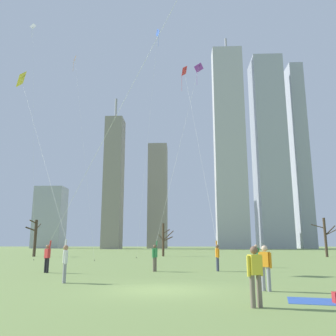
% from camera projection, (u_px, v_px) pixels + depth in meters
% --- Properties ---
extents(ground_plane, '(400.00, 400.00, 0.00)m').
position_uv_depth(ground_plane, '(161.00, 290.00, 13.18)').
color(ground_plane, '#7A934C').
extents(kite_flyer_foreground_right_purple, '(3.74, 4.57, 16.21)m').
position_uv_depth(kite_flyer_foreground_right_purple, '(161.00, 230.00, 22.82)').
color(kite_flyer_foreground_right_purple, '#726656').
rests_on(kite_flyer_foreground_right_purple, ground).
extents(kite_flyer_far_back_green, '(9.45, 8.95, 14.53)m').
position_uv_depth(kite_flyer_far_back_green, '(77.00, 197.00, 19.66)').
color(kite_flyer_far_back_green, black).
rests_on(kite_flyer_far_back_green, ground).
extents(kite_flyer_midfield_right_red, '(2.28, 9.75, 18.79)m').
position_uv_depth(kite_flyer_midfield_right_red, '(209.00, 207.00, 24.64)').
color(kite_flyer_midfield_right_red, '#33384C').
rests_on(kite_flyer_midfield_right_red, ground).
extents(kite_flyer_foreground_left_yellow, '(6.99, 8.69, 14.26)m').
position_uv_depth(kite_flyer_foreground_left_yellow, '(49.00, 195.00, 18.35)').
color(kite_flyer_foreground_left_yellow, gray).
rests_on(kite_flyer_foreground_left_yellow, ground).
extents(bystander_watching_nearby, '(0.47, 0.33, 1.62)m').
position_uv_depth(bystander_watching_nearby, '(255.00, 273.00, 9.72)').
color(bystander_watching_nearby, '#726656').
rests_on(bystander_watching_nearby, ground).
extents(bystander_strolling_midfield, '(0.42, 0.37, 1.62)m').
position_uv_depth(bystander_strolling_midfield, '(265.00, 265.00, 12.99)').
color(bystander_strolling_midfield, gray).
rests_on(bystander_strolling_midfield, ground).
extents(bystander_far_off_by_trees, '(0.42, 0.37, 1.62)m').
position_uv_depth(bystander_far_off_by_trees, '(256.00, 255.00, 25.83)').
color(bystander_far_off_by_trees, '#33384C').
rests_on(bystander_far_off_by_trees, ground).
extents(distant_kite_drifting_left_blue, '(2.95, 3.13, 28.89)m').
position_uv_depth(distant_kite_drifting_left_blue, '(156.00, 54.00, 45.53)').
color(distant_kite_drifting_left_blue, blue).
rests_on(distant_kite_drifting_left_blue, ground).
extents(distant_kite_high_overhead_white, '(2.73, 0.30, 27.67)m').
position_uv_depth(distant_kite_high_overhead_white, '(33.00, 53.00, 41.83)').
color(distant_kite_high_overhead_white, white).
rests_on(distant_kite_high_overhead_white, ground).
extents(distant_kite_drifting_right_orange, '(5.29, 5.75, 25.94)m').
position_uv_depth(distant_kite_drifting_right_orange, '(76.00, 73.00, 45.42)').
color(distant_kite_drifting_right_orange, orange).
rests_on(distant_kite_drifting_right_orange, ground).
extents(picnic_spot, '(2.09, 1.80, 0.31)m').
position_uv_depth(picnic_spot, '(331.00, 299.00, 10.38)').
color(picnic_spot, '#3359B2').
rests_on(picnic_spot, ground).
extents(bare_tree_far_right_edge, '(2.11, 2.67, 4.44)m').
position_uv_depth(bare_tree_far_right_edge, '(164.00, 239.00, 48.70)').
color(bare_tree_far_right_edge, '#4C3828').
rests_on(bare_tree_far_right_edge, ground).
extents(bare_tree_center, '(3.15, 1.18, 5.02)m').
position_uv_depth(bare_tree_center, '(326.00, 236.00, 46.36)').
color(bare_tree_center, '#423326').
rests_on(bare_tree_center, ground).
extents(bare_tree_rightmost, '(1.45, 2.67, 4.83)m').
position_uv_depth(bare_tree_rightmost, '(35.00, 236.00, 47.54)').
color(bare_tree_rightmost, '#423326').
rests_on(bare_tree_rightmost, ground).
extents(skyline_slender_spire, '(10.19, 11.58, 66.86)m').
position_uv_depth(skyline_slender_spire, '(269.00, 150.00, 122.94)').
color(skyline_slender_spire, '#9EA3AD').
rests_on(skyline_slender_spire, ground).
extents(skyline_mid_tower_left, '(10.16, 6.17, 73.71)m').
position_uv_depth(skyline_mid_tower_left, '(230.00, 144.00, 119.21)').
color(skyline_mid_tower_left, '#B2B2B7').
rests_on(skyline_mid_tower_left, ground).
extents(skyline_wide_slab, '(5.02, 8.76, 68.20)m').
position_uv_depth(skyline_wide_slab, '(299.00, 153.00, 129.98)').
color(skyline_wide_slab, '#9EA3AD').
rests_on(skyline_wide_slab, ground).
extents(skyline_mid_tower_right, '(10.54, 7.99, 22.65)m').
position_uv_depth(skyline_mid_tower_right, '(50.00, 217.00, 132.72)').
color(skyline_mid_tower_right, '#9EA3AD').
rests_on(skyline_mid_tower_right, ground).
extents(skyline_short_annex, '(7.05, 8.12, 38.83)m').
position_uv_depth(skyline_short_annex, '(158.00, 196.00, 133.69)').
color(skyline_short_annex, gray).
rests_on(skyline_short_annex, ground).
extents(skyline_squat_block, '(5.85, 7.44, 51.73)m').
position_uv_depth(skyline_squat_block, '(114.00, 182.00, 119.14)').
color(skyline_squat_block, gray).
rests_on(skyline_squat_block, ground).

